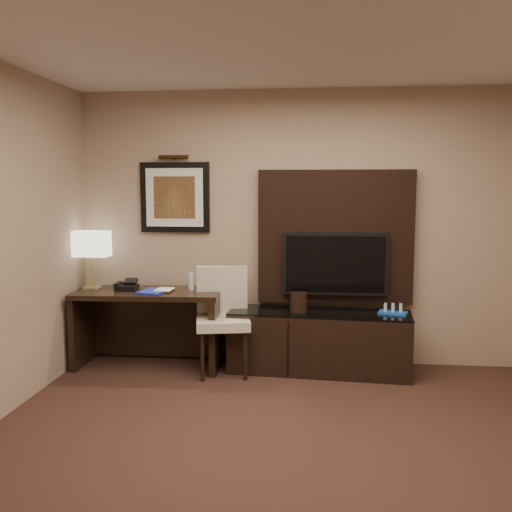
# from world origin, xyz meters

# --- Properties ---
(floor) EXTENTS (4.50, 5.00, 0.01)m
(floor) POSITION_xyz_m (0.00, 0.00, -0.01)
(floor) COLOR #341C17
(floor) RESTS_ON ground
(ceiling) EXTENTS (4.50, 5.00, 0.01)m
(ceiling) POSITION_xyz_m (0.00, 0.00, 2.70)
(ceiling) COLOR silver
(ceiling) RESTS_ON wall_back
(wall_back) EXTENTS (4.50, 0.01, 2.70)m
(wall_back) POSITION_xyz_m (0.00, 2.50, 1.35)
(wall_back) COLOR tan
(wall_back) RESTS_ON floor
(desk) EXTENTS (1.43, 0.66, 0.76)m
(desk) POSITION_xyz_m (-1.50, 2.15, 0.38)
(desk) COLOR black
(desk) RESTS_ON floor
(credenza) EXTENTS (1.73, 0.60, 0.59)m
(credenza) POSITION_xyz_m (0.15, 2.15, 0.29)
(credenza) COLOR black
(credenza) RESTS_ON floor
(tv_wall_panel) EXTENTS (1.50, 0.12, 1.30)m
(tv_wall_panel) POSITION_xyz_m (0.30, 2.44, 1.27)
(tv_wall_panel) COLOR black
(tv_wall_panel) RESTS_ON wall_back
(tv) EXTENTS (1.00, 0.08, 0.60)m
(tv) POSITION_xyz_m (0.30, 2.34, 1.02)
(tv) COLOR black
(tv) RESTS_ON tv_wall_panel
(artwork) EXTENTS (0.70, 0.04, 0.70)m
(artwork) POSITION_xyz_m (-1.30, 2.48, 1.65)
(artwork) COLOR black
(artwork) RESTS_ON wall_back
(picture_light) EXTENTS (0.04, 0.04, 0.30)m
(picture_light) POSITION_xyz_m (-1.30, 2.44, 2.05)
(picture_light) COLOR #3F2A14
(picture_light) RESTS_ON wall_back
(desk_chair) EXTENTS (0.59, 0.65, 1.02)m
(desk_chair) POSITION_xyz_m (-0.74, 2.00, 0.51)
(desk_chair) COLOR beige
(desk_chair) RESTS_ON floor
(table_lamp) EXTENTS (0.34, 0.22, 0.52)m
(table_lamp) POSITION_xyz_m (-2.09, 2.22, 1.01)
(table_lamp) COLOR #958B5D
(table_lamp) RESTS_ON desk
(desk_phone) EXTENTS (0.21, 0.19, 0.10)m
(desk_phone) POSITION_xyz_m (-1.72, 2.17, 0.81)
(desk_phone) COLOR black
(desk_phone) RESTS_ON desk
(blue_folder) EXTENTS (0.28, 0.34, 0.02)m
(blue_folder) POSITION_xyz_m (-1.42, 2.07, 0.76)
(blue_folder) COLOR #1A29AE
(blue_folder) RESTS_ON desk
(book) EXTENTS (0.16, 0.02, 0.22)m
(book) POSITION_xyz_m (-1.42, 2.14, 0.87)
(book) COLOR #AEA689
(book) RESTS_ON desk
(water_bottle) EXTENTS (0.06, 0.06, 0.17)m
(water_bottle) POSITION_xyz_m (-1.08, 2.21, 0.84)
(water_bottle) COLOR silver
(water_bottle) RESTS_ON desk
(ice_bucket) EXTENTS (0.20, 0.20, 0.18)m
(ice_bucket) POSITION_xyz_m (-0.04, 2.12, 0.68)
(ice_bucket) COLOR black
(ice_bucket) RESTS_ON credenza
(minibar_tray) EXTENTS (0.29, 0.22, 0.09)m
(minibar_tray) POSITION_xyz_m (0.83, 2.13, 0.63)
(minibar_tray) COLOR #1A52AE
(minibar_tray) RESTS_ON credenza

